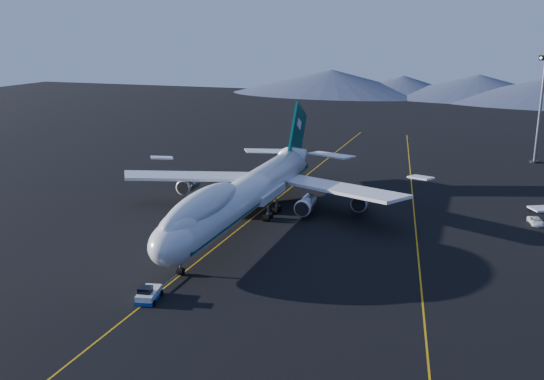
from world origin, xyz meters
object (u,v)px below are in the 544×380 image
(pushback_tug, at_px, (149,295))
(service_van, at_px, (536,221))
(boeing_747, at_px, (246,193))
(floodlight_mast, at_px, (540,109))

(pushback_tug, distance_m, service_van, 73.36)
(boeing_747, height_order, pushback_tug, boeing_747)
(pushback_tug, relative_size, service_van, 1.07)
(boeing_747, bearing_deg, pushback_tug, -90.02)
(boeing_747, relative_size, service_van, 15.04)
(boeing_747, bearing_deg, floodlight_mast, 54.17)
(service_van, distance_m, floodlight_mast, 60.52)
(pushback_tug, xyz_separation_m, service_van, (51.31, 52.44, 0.01))
(service_van, bearing_deg, pushback_tug, -146.68)
(boeing_747, xyz_separation_m, pushback_tug, (-0.01, -35.62, -5.16))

